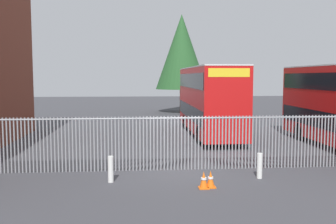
{
  "coord_description": "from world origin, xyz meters",
  "views": [
    {
      "loc": [
        -1.53,
        -15.01,
        3.78
      ],
      "look_at": [
        0.0,
        4.0,
        2.0
      ],
      "focal_mm": 40.22,
      "sensor_mm": 36.0,
      "label": 1
    }
  ],
  "objects_px": {
    "bollard_near_left": "(111,169)",
    "bollard_center_front": "(260,166)",
    "traffic_cone_mid_forecourt": "(211,179)",
    "double_decker_bus_behind_fence_left": "(209,98)",
    "traffic_cone_by_gate": "(204,180)"
  },
  "relations": [
    {
      "from": "bollard_near_left",
      "to": "bollard_center_front",
      "type": "distance_m",
      "value": 5.52
    },
    {
      "from": "bollard_near_left",
      "to": "bollard_center_front",
      "type": "xyz_separation_m",
      "value": [
        5.51,
        0.09,
        0.0
      ]
    },
    {
      "from": "bollard_center_front",
      "to": "traffic_cone_mid_forecourt",
      "type": "distance_m",
      "value": 2.31
    },
    {
      "from": "double_decker_bus_behind_fence_left",
      "to": "traffic_cone_mid_forecourt",
      "type": "distance_m",
      "value": 12.01
    },
    {
      "from": "traffic_cone_mid_forecourt",
      "to": "bollard_center_front",
      "type": "bearing_deg",
      "value": 26.58
    },
    {
      "from": "double_decker_bus_behind_fence_left",
      "to": "traffic_cone_by_gate",
      "type": "distance_m",
      "value": 12.13
    },
    {
      "from": "bollard_near_left",
      "to": "bollard_center_front",
      "type": "bearing_deg",
      "value": 0.9
    },
    {
      "from": "bollard_near_left",
      "to": "traffic_cone_by_gate",
      "type": "xyz_separation_m",
      "value": [
        3.21,
        -1.03,
        -0.19
      ]
    },
    {
      "from": "double_decker_bus_behind_fence_left",
      "to": "bollard_near_left",
      "type": "height_order",
      "value": "double_decker_bus_behind_fence_left"
    },
    {
      "from": "double_decker_bus_behind_fence_left",
      "to": "traffic_cone_mid_forecourt",
      "type": "xyz_separation_m",
      "value": [
        -2.12,
        -11.62,
        -2.13
      ]
    },
    {
      "from": "bollard_near_left",
      "to": "bollard_center_front",
      "type": "relative_size",
      "value": 1.0
    },
    {
      "from": "bollard_near_left",
      "to": "traffic_cone_by_gate",
      "type": "bearing_deg",
      "value": -17.76
    },
    {
      "from": "bollard_near_left",
      "to": "traffic_cone_by_gate",
      "type": "height_order",
      "value": "bollard_near_left"
    },
    {
      "from": "traffic_cone_mid_forecourt",
      "to": "double_decker_bus_behind_fence_left",
      "type": "bearing_deg",
      "value": 79.66
    },
    {
      "from": "bollard_near_left",
      "to": "double_decker_bus_behind_fence_left",
      "type": "bearing_deg",
      "value": 62.43
    }
  ]
}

